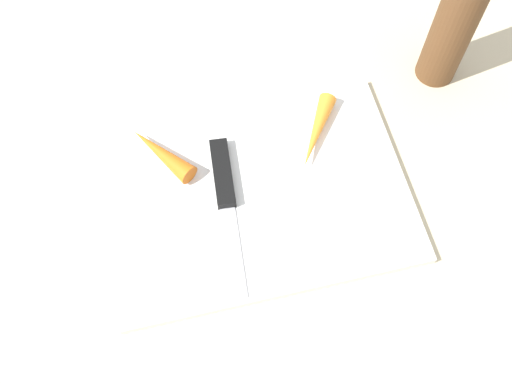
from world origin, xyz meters
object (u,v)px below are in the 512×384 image
Objects in this scene: knife at (224,183)px; carrot_long at (317,131)px; pepper_grinder at (453,27)px; carrot_short at (161,153)px; cutting_board at (256,194)px.

carrot_long reaches higher than knife.
carrot_long is 0.60× the size of pepper_grinder.
carrot_short is at bearing -124.65° from knife.
carrot_short reaches higher than cutting_board.
knife is at bearing -39.94° from carrot_long.
carrot_short is at bearing -61.88° from carrot_long.
pepper_grinder reaches higher than carrot_long.
knife is at bearing 19.42° from pepper_grinder.
carrot_long is at bearing 20.18° from pepper_grinder.
pepper_grinder reaches higher than cutting_board.
cutting_board is at bearing 68.33° from knife.
carrot_short is 0.39m from pepper_grinder.
pepper_grinder is at bearing 141.97° from carrot_long.
pepper_grinder reaches higher than carrot_short.
pepper_grinder reaches higher than knife.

